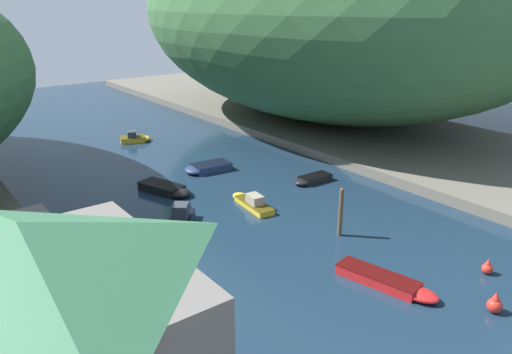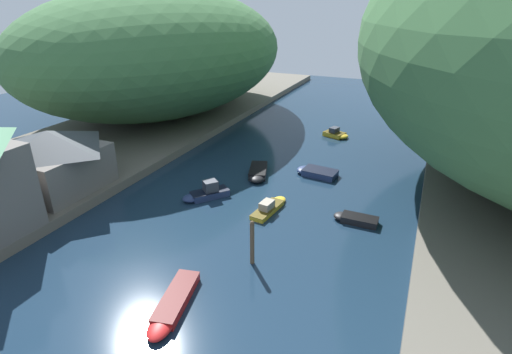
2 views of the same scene
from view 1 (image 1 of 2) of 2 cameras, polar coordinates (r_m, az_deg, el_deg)
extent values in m
plane|color=#192D42|center=(40.10, -3.62, -2.87)|extent=(130.00, 130.00, 0.00)
cube|color=#666056|center=(56.57, 17.63, 3.53)|extent=(22.00, 120.00, 0.91)
ellipsoid|color=#3D6B3D|center=(64.54, 8.77, 18.39)|extent=(40.90, 57.26, 26.28)
pyramid|color=#38704C|center=(15.78, -25.24, -7.81)|extent=(9.37, 9.35, 1.91)
cube|color=red|center=(30.02, 13.74, -11.18)|extent=(2.45, 4.97, 0.58)
ellipsoid|color=red|center=(29.24, 17.98, -12.53)|extent=(1.87, 2.63, 0.58)
cube|color=#450A0A|center=(29.86, 13.79, -10.68)|extent=(2.50, 5.07, 0.03)
cube|color=gold|center=(58.39, -13.91, 4.20)|extent=(3.14, 2.66, 0.56)
ellipsoid|color=gold|center=(58.48, -12.60, 4.33)|extent=(1.85, 2.13, 0.56)
cube|color=#4C3E0E|center=(58.32, -13.93, 4.48)|extent=(3.20, 2.71, 0.03)
cube|color=#333842|center=(58.23, -14.04, 4.78)|extent=(1.32, 1.55, 0.69)
cube|color=navy|center=(36.19, -8.57, -5.14)|extent=(3.43, 3.75, 0.63)
ellipsoid|color=navy|center=(34.60, -9.07, -6.40)|extent=(2.25, 2.30, 0.63)
cube|color=black|center=(36.06, -8.60, -4.67)|extent=(3.50, 3.83, 0.03)
cube|color=#333842|center=(35.95, -8.61, -3.86)|extent=(1.62, 1.65, 1.04)
cube|color=black|center=(44.65, 6.75, -0.18)|extent=(2.98, 1.45, 0.55)
ellipsoid|color=black|center=(43.69, 5.33, -0.58)|extent=(1.50, 1.37, 0.55)
cube|color=black|center=(44.55, 6.77, 0.17)|extent=(3.04, 1.48, 0.03)
cube|color=gold|center=(38.89, -0.22, -3.27)|extent=(1.78, 4.14, 0.40)
ellipsoid|color=gold|center=(40.50, -1.65, -2.30)|extent=(1.47, 2.14, 0.40)
cube|color=#4C3E0E|center=(38.80, -0.22, -2.97)|extent=(1.81, 4.22, 0.03)
cube|color=#9E937F|center=(38.57, -0.13, -2.57)|extent=(1.08, 1.50, 0.71)
cube|color=navy|center=(47.39, -5.14, 1.14)|extent=(3.68, 2.49, 0.65)
ellipsoid|color=navy|center=(46.69, -7.05, 0.78)|extent=(1.94, 2.20, 0.65)
cube|color=black|center=(47.28, -5.15, 1.53)|extent=(3.76, 2.53, 0.03)
cube|color=black|center=(42.76, -10.72, -1.23)|extent=(2.93, 4.29, 0.68)
ellipsoid|color=black|center=(41.47, -8.76, -1.78)|extent=(2.21, 2.40, 0.68)
cube|color=black|center=(42.63, -10.75, -0.78)|extent=(2.99, 4.38, 0.03)
cylinder|color=brown|center=(34.44, 9.64, -4.11)|extent=(0.32, 0.32, 3.29)
sphere|color=brown|center=(33.79, 9.81, -1.46)|extent=(0.28, 0.28, 0.28)
sphere|color=red|center=(33.01, 24.91, -9.48)|extent=(0.66, 0.66, 0.66)
cone|color=red|center=(32.79, 25.04, -8.72)|extent=(0.33, 0.33, 0.33)
sphere|color=red|center=(29.49, 25.60, -13.10)|extent=(0.79, 0.79, 0.79)
cone|color=red|center=(29.19, 25.77, -12.12)|extent=(0.39, 0.39, 0.39)
cylinder|color=#282D3D|center=(25.84, -21.32, -14.90)|extent=(0.13, 0.13, 0.85)
cylinder|color=#282D3D|center=(25.98, -21.41, -14.70)|extent=(0.13, 0.13, 0.85)
cube|color=#B2231E|center=(25.52, -21.57, -13.43)|extent=(0.24, 0.39, 0.62)
sphere|color=#9E7051|center=(25.30, -21.70, -12.63)|extent=(0.22, 0.22, 0.22)
camera|label=2|loc=(33.20, 56.08, 15.07)|focal=28.00mm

